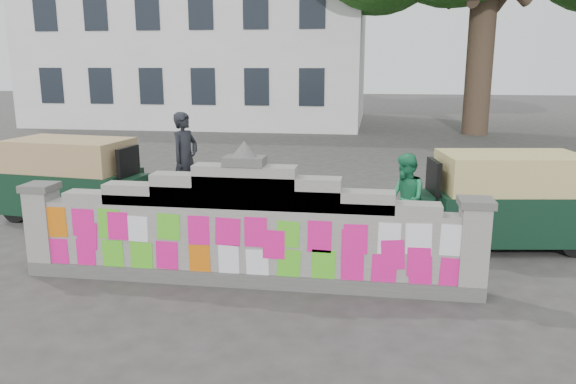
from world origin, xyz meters
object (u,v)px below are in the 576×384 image
cyclist_bike (187,190)px  cyclist_rider (186,171)px  pedestrian (405,200)px  rickshaw_left (75,178)px  rickshaw_right (504,199)px

cyclist_bike → cyclist_rider: size_ratio=1.12×
cyclist_bike → pedestrian: bearing=-85.7°
cyclist_rider → pedestrian: bearing=-85.7°
pedestrian → rickshaw_left: size_ratio=0.54×
rickshaw_left → rickshaw_right: bearing=2.6°
cyclist_bike → cyclist_rider: cyclist_rider is taller
cyclist_rider → rickshaw_left: cyclist_rider is taller
rickshaw_left → pedestrian: bearing=-0.5°
cyclist_rider → rickshaw_left: size_ratio=0.63×
pedestrian → rickshaw_left: 6.36m
cyclist_bike → cyclist_rider: 0.38m
cyclist_bike → rickshaw_right: rickshaw_right is taller
cyclist_rider → cyclist_bike: bearing=0.0°
cyclist_bike → rickshaw_left: size_ratio=0.71×
cyclist_rider → rickshaw_left: 2.16m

